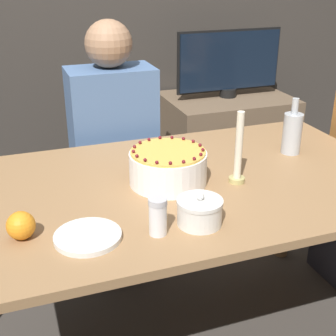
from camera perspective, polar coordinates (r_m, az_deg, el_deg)
dining_table at (r=1.74m, az=1.61°, el=-4.74°), size 1.63×0.94×0.75m
cake at (r=1.66m, az=-0.00°, el=0.12°), size 0.28×0.28×0.14m
sugar_bowl at (r=1.41m, az=3.88°, el=-5.33°), size 0.14×0.14×0.11m
sugar_shaker at (r=1.35m, az=-1.25°, el=-5.89°), size 0.06×0.06×0.12m
plate_stack at (r=1.37m, az=-9.75°, el=-8.24°), size 0.19×0.19×0.02m
candle at (r=1.66m, az=8.57°, el=1.62°), size 0.06×0.06×0.26m
bottle at (r=1.98m, az=14.90°, el=4.21°), size 0.08×0.08×0.23m
orange_fruit_0 at (r=1.40m, az=-17.50°, el=-6.70°), size 0.08×0.08×0.08m
person_man_blue_shirt at (r=2.34m, az=-6.51°, el=0.25°), size 0.40×0.34×1.25m
side_cabinet at (r=3.02m, az=6.93°, el=2.02°), size 0.75×0.55×0.72m
tv_monitor at (r=2.86m, az=7.48°, el=12.67°), size 0.66×0.10×0.40m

